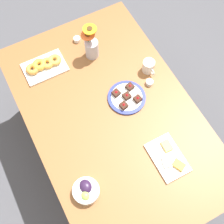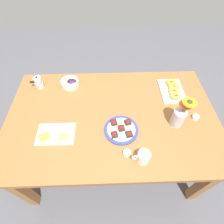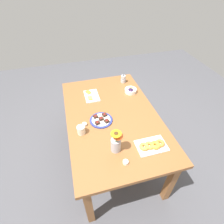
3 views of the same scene
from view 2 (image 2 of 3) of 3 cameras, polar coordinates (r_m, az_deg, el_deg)
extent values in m
plane|color=#4C4C51|center=(1.97, 0.00, -14.22)|extent=(6.00, 6.00, 0.00)
cube|color=brown|center=(1.35, 0.00, -1.58)|extent=(1.60, 1.00, 0.04)
cube|color=brown|center=(2.04, 20.26, 2.29)|extent=(0.07, 0.07, 0.70)
cube|color=brown|center=(2.02, -21.31, 1.24)|extent=(0.07, 0.07, 0.70)
cube|color=brown|center=(1.67, 27.82, -20.16)|extent=(0.07, 0.07, 0.70)
cube|color=brown|center=(1.65, -27.42, -21.87)|extent=(0.07, 0.07, 0.70)
cylinder|color=silver|center=(1.12, 10.24, -14.34)|extent=(0.08, 0.08, 0.09)
cylinder|color=brown|center=(1.09, 10.53, -13.50)|extent=(0.07, 0.07, 0.00)
torus|color=silver|center=(1.12, 7.56, -14.52)|extent=(0.05, 0.01, 0.05)
cylinder|color=white|center=(1.58, -13.53, 9.21)|extent=(0.15, 0.15, 0.05)
ellipsoid|color=#2D1938|center=(1.56, -13.02, 9.60)|extent=(0.08, 0.07, 0.04)
ellipsoid|color=#9EC14C|center=(1.58, -14.57, 10.13)|extent=(0.05, 0.05, 0.04)
cube|color=white|center=(1.29, -17.80, -6.85)|extent=(0.26, 0.17, 0.01)
cube|color=#EFB74C|center=(1.25, -15.53, -7.65)|extent=(0.07, 0.05, 0.02)
cube|color=white|center=(1.29, -18.66, -5.77)|extent=(0.08, 0.07, 0.01)
cube|color=orange|center=(1.28, -21.21, -7.58)|extent=(0.08, 0.08, 0.02)
cube|color=white|center=(1.58, 18.90, 6.53)|extent=(0.19, 0.28, 0.01)
torus|color=#C98335|center=(1.62, 18.73, 9.09)|extent=(0.11, 0.11, 0.03)
torus|color=gold|center=(1.58, 19.54, 7.84)|extent=(0.10, 0.10, 0.04)
torus|color=gold|center=(1.55, 19.59, 6.43)|extent=(0.12, 0.12, 0.03)
torus|color=gold|center=(1.51, 20.06, 5.03)|extent=(0.12, 0.12, 0.03)
cylinder|color=white|center=(1.44, 25.60, -1.56)|extent=(0.05, 0.05, 0.03)
cylinder|color=#C68923|center=(1.44, 25.73, -1.32)|extent=(0.04, 0.04, 0.01)
cylinder|color=white|center=(1.16, 4.90, -13.25)|extent=(0.05, 0.05, 0.03)
cylinder|color=maroon|center=(1.15, 4.93, -13.04)|extent=(0.04, 0.04, 0.01)
cylinder|color=navy|center=(1.25, 3.02, -5.82)|extent=(0.24, 0.24, 0.01)
cylinder|color=white|center=(1.25, 3.02, -5.77)|extent=(0.20, 0.20, 0.01)
cube|color=#381E14|center=(1.21, 5.60, -7.20)|extent=(0.05, 0.05, 0.02)
cone|color=red|center=(1.19, 5.67, -6.73)|extent=(0.02, 0.02, 0.01)
cube|color=#381E14|center=(1.20, 0.82, -7.37)|extent=(0.05, 0.05, 0.02)
cone|color=red|center=(1.19, 0.83, -6.90)|extent=(0.02, 0.02, 0.01)
cube|color=#381E14|center=(1.26, 5.17, -3.32)|extent=(0.05, 0.05, 0.02)
cone|color=red|center=(1.25, 5.23, -2.82)|extent=(0.02, 0.02, 0.01)
cube|color=#381E14|center=(1.26, 0.63, -3.46)|extent=(0.05, 0.05, 0.02)
cone|color=red|center=(1.24, 0.63, -2.95)|extent=(0.02, 0.02, 0.01)
cube|color=#381E14|center=(1.23, 3.06, -5.30)|extent=(0.05, 0.05, 0.02)
cone|color=red|center=(1.21, 3.09, -4.81)|extent=(0.02, 0.02, 0.01)
cylinder|color=#B2B2BC|center=(1.32, 20.77, -1.85)|extent=(0.09, 0.09, 0.14)
cylinder|color=#3D702D|center=(1.23, 23.19, 1.24)|extent=(0.01, 0.01, 0.10)
cylinder|color=orange|center=(1.20, 23.99, 2.89)|extent=(0.09, 0.09, 0.01)
cylinder|color=#472D14|center=(1.19, 24.08, 3.08)|extent=(0.04, 0.04, 0.01)
cylinder|color=#3D702D|center=(1.26, 22.52, 1.31)|extent=(0.01, 0.01, 0.06)
cylinder|color=orange|center=(1.23, 22.99, 2.32)|extent=(0.09, 0.09, 0.01)
cylinder|color=#472D14|center=(1.23, 23.08, 2.50)|extent=(0.04, 0.04, 0.01)
cylinder|color=#B7B7BC|center=(1.64, -22.54, 8.15)|extent=(0.07, 0.07, 0.05)
cylinder|color=#B7B7BC|center=(1.62, -22.85, 8.89)|extent=(0.05, 0.05, 0.01)
cylinder|color=#B7B7BC|center=(1.61, -23.14, 9.57)|extent=(0.06, 0.06, 0.04)
sphere|color=black|center=(1.59, -23.49, 10.38)|extent=(0.02, 0.02, 0.02)
cube|color=black|center=(1.64, -24.66, 8.88)|extent=(0.04, 0.01, 0.01)
camera|label=1|loc=(1.54, -77.06, 60.80)|focal=50.00mm
camera|label=3|loc=(1.50, 86.29, 20.82)|focal=28.00mm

